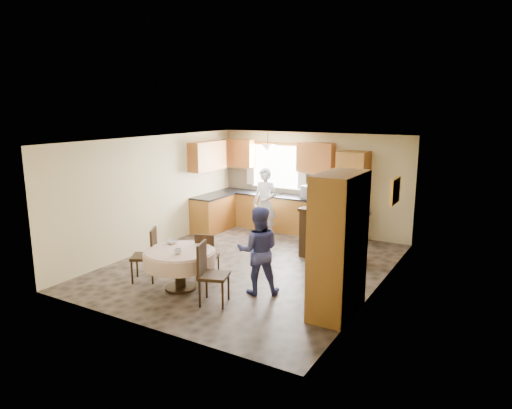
{
  "coord_description": "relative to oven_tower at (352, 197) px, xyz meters",
  "views": [
    {
      "loc": [
        4.44,
        -7.46,
        3.11
      ],
      "look_at": [
        -0.06,
        0.3,
        1.19
      ],
      "focal_mm": 32.0,
      "sensor_mm": 36.0,
      "label": 1
    }
  ],
  "objects": [
    {
      "name": "oven_lower",
      "position": [
        0.0,
        -0.31,
        -0.31
      ],
      "size": [
        0.56,
        0.01,
        0.45
      ],
      "primitive_type": "cube",
      "color": "black",
      "rests_on": "oven_tower"
    },
    {
      "name": "space_heater",
      "position": [
        0.51,
        -1.79,
        -0.81
      ],
      "size": [
        0.44,
        0.39,
        0.51
      ],
      "primitive_type": "cube",
      "rotation": [
        0.0,
        0.0,
        -0.42
      ],
      "color": "black",
      "rests_on": "floor"
    },
    {
      "name": "pendant",
      "position": [
        -2.15,
        -0.19,
        1.06
      ],
      "size": [
        0.36,
        0.36,
        0.18
      ],
      "primitive_type": "cone",
      "rotation": [
        3.14,
        0.0,
        0.0
      ],
      "color": "beige",
      "rests_on": "ceiling"
    },
    {
      "name": "wall_cab_left",
      "position": [
        -3.2,
        0.15,
        0.85
      ],
      "size": [
        0.85,
        0.33,
        0.72
      ],
      "primitive_type": "cube",
      "color": "#B16A2C",
      "rests_on": "wall_back"
    },
    {
      "name": "bottle_sideboard",
      "position": [
        0.45,
        -1.5,
        0.08
      ],
      "size": [
        0.15,
        0.15,
        0.31
      ],
      "primitive_type": "imported",
      "rotation": [
        0.0,
        0.0,
        0.22
      ],
      "color": "silver",
      "rests_on": "sideboard"
    },
    {
      "name": "person_dining",
      "position": [
        -0.35,
        -3.8,
        -0.31
      ],
      "size": [
        0.92,
        0.86,
        1.5
      ],
      "primitive_type": "imported",
      "rotation": [
        0.0,
        0.0,
        3.68
      ],
      "color": "#3E4487",
      "rests_on": "floor"
    },
    {
      "name": "chair_left",
      "position": [
        -2.36,
        -4.31,
        -0.52
      ],
      "size": [
        0.58,
        0.58,
        0.98
      ],
      "rotation": [
        0.0,
        0.0,
        -1.04
      ],
      "color": "#32200D",
      "rests_on": "floor"
    },
    {
      "name": "curtain_left",
      "position": [
        -2.9,
        0.24,
        0.59
      ],
      "size": [
        0.22,
        0.02,
        1.15
      ],
      "primitive_type": "cube",
      "color": "white",
      "rests_on": "wall_back"
    },
    {
      "name": "ceiling",
      "position": [
        -1.15,
        -2.69,
        1.44
      ],
      "size": [
        5.0,
        6.0,
        0.01
      ],
      "primitive_type": "cube",
      "color": "white",
      "rests_on": "wall_back"
    },
    {
      "name": "base_cab_back",
      "position": [
        -2.0,
        0.01,
        -0.62
      ],
      "size": [
        3.3,
        0.6,
        0.88
      ],
      "primitive_type": "cube",
      "color": "#B07A2F",
      "rests_on": "floor"
    },
    {
      "name": "bowl_sideboard",
      "position": [
        -0.11,
        -1.5,
        -0.05
      ],
      "size": [
        0.27,
        0.27,
        0.05
      ],
      "primitive_type": "imported",
      "rotation": [
        0.0,
        0.0,
        0.28
      ],
      "color": "#B2B2B2",
      "rests_on": "sideboard"
    },
    {
      "name": "sideboard",
      "position": [
        0.12,
        -1.5,
        -0.57
      ],
      "size": [
        1.42,
        0.66,
        0.99
      ],
      "primitive_type": "cube",
      "rotation": [
        0.0,
        0.0,
        -0.07
      ],
      "color": "#32200D",
      "rests_on": "floor"
    },
    {
      "name": "cupboard",
      "position": [
        1.07,
        -3.86,
        0.03
      ],
      "size": [
        0.57,
        1.14,
        2.18
      ],
      "primitive_type": "cube",
      "color": "#B07A2F",
      "rests_on": "floor"
    },
    {
      "name": "window",
      "position": [
        -2.15,
        0.29,
        0.54
      ],
      "size": [
        1.4,
        0.03,
        1.1
      ],
      "primitive_type": "cube",
      "color": "white",
      "rests_on": "wall_back"
    },
    {
      "name": "wall_right",
      "position": [
        1.35,
        -2.69,
        0.19
      ],
      "size": [
        0.02,
        6.0,
        2.5
      ],
      "primitive_type": "cube",
      "color": "#CDBB84",
      "rests_on": "floor"
    },
    {
      "name": "floor",
      "position": [
        -1.15,
        -2.69,
        -1.06
      ],
      "size": [
        5.0,
        6.0,
        0.01
      ],
      "primitive_type": "cube",
      "color": "brown",
      "rests_on": "ground"
    },
    {
      "name": "wall_cab_right",
      "position": [
        -1.0,
        0.15,
        0.85
      ],
      "size": [
        0.9,
        0.33,
        0.72
      ],
      "primitive_type": "cube",
      "color": "#B16A2C",
      "rests_on": "wall_back"
    },
    {
      "name": "bowl_table",
      "position": [
        -1.97,
        -4.08,
        -0.33
      ],
      "size": [
        0.23,
        0.23,
        0.06
      ],
      "primitive_type": "imported",
      "rotation": [
        0.0,
        0.0,
        -0.2
      ],
      "color": "#B2B2B2",
      "rests_on": "dining_table"
    },
    {
      "name": "cup_table",
      "position": [
        -1.49,
        -4.51,
        -0.31
      ],
      "size": [
        0.13,
        0.13,
        0.09
      ],
      "primitive_type": "imported",
      "rotation": [
        0.0,
        0.0,
        0.11
      ],
      "color": "#B2B2B2",
      "rests_on": "dining_table"
    },
    {
      "name": "microwave",
      "position": [
        -0.94,
        -0.04,
        0.02
      ],
      "size": [
        0.59,
        0.4,
        0.33
      ],
      "primitive_type": "imported",
      "rotation": [
        0.0,
        0.0,
        0.0
      ],
      "color": "silver",
      "rests_on": "counter_back"
    },
    {
      "name": "counter_left",
      "position": [
        -3.35,
        -0.89,
        -0.16
      ],
      "size": [
        0.64,
        1.2,
        0.04
      ],
      "primitive_type": "cube",
      "color": "black",
      "rests_on": "base_cab_left"
    },
    {
      "name": "wall_front",
      "position": [
        -1.15,
        -5.69,
        0.19
      ],
      "size": [
        5.0,
        0.02,
        2.5
      ],
      "primitive_type": "cube",
      "color": "#CDBB84",
      "rests_on": "floor"
    },
    {
      "name": "base_cab_left",
      "position": [
        -3.35,
        -0.89,
        -0.62
      ],
      "size": [
        0.6,
        1.2,
        0.88
      ],
      "primitive_type": "cube",
      "color": "#B07A2F",
      "rests_on": "floor"
    },
    {
      "name": "wall_back",
      "position": [
        -1.15,
        0.31,
        0.19
      ],
      "size": [
        5.0,
        0.02,
        2.5
      ],
      "primitive_type": "cube",
      "color": "#CDBB84",
      "rests_on": "floor"
    },
    {
      "name": "counter_back",
      "position": [
        -2.0,
        0.01,
        -0.16
      ],
      "size": [
        3.3,
        0.64,
        0.04
      ],
      "primitive_type": "cube",
      "color": "black",
      "rests_on": "base_cab_back"
    },
    {
      "name": "chair_right",
      "position": [
        -0.82,
        -4.56,
        -0.5
      ],
      "size": [
        0.56,
        0.56,
        1.01
      ],
      "rotation": [
        0.0,
        0.0,
        1.9
      ],
      "color": "#32200D",
      "rests_on": "floor"
    },
    {
      "name": "person_sink",
      "position": [
        -1.88,
        -0.79,
        -0.21
      ],
      "size": [
        0.63,
        0.43,
        1.7
      ],
      "primitive_type": "imported",
      "rotation": [
        0.0,
        0.0,
        0.04
      ],
      "color": "silver",
      "rests_on": "floor"
    },
    {
      "name": "oven_tower",
      "position": [
        0.0,
        0.0,
        0.0
      ],
      "size": [
        0.66,
        0.62,
        2.12
      ],
      "primitive_type": "cube",
      "color": "#B07A2F",
      "rests_on": "floor"
    },
    {
      "name": "framed_picture",
      "position": [
        1.32,
        -1.51,
        0.5
      ],
      "size": [
        0.06,
        0.59,
        0.49
      ],
      "color": "gold",
      "rests_on": "wall_right"
    },
    {
      "name": "oven_upper",
      "position": [
        0.0,
        -0.31,
        0.19
      ],
      "size": [
        0.56,
        0.01,
        0.45
      ],
      "primitive_type": "cube",
      "color": "black",
      "rests_on": "oven_tower"
    },
    {
      "name": "backsplash",
      "position": [
        -2.0,
        0.3,
        0.12
      ],
      "size": [
        3.3,
        0.02,
        0.55
      ],
      "primitive_type": "cube",
      "color": "#C6B08C",
      "rests_on": "wall_back"
    },
    {
      "name": "wall_left",
      "position": [
        -3.65,
        -2.69,
        0.19
      ],
      "size": [
        0.02,
        6.0,
        2.5
      ],
      "primitive_type": "cube",
      "color": "#CDBB84",
      "rests_on": "floor"
    },
    {
      "name": "chair_back",
      "position": [
        -1.51,
        -3.7,
        -0.58
      ],
      "size": [
        0.48,
        0.48,
        0.87
      ],
      "rotation": [
        0.0,
        0.0,
        3.48
      ],
      "color": "#32200D",
      "rests_on": "floor"
    },
    {
      "name": "dining_table",
      "position": [
        -1.61,
        -4.32,
        -0.51
      ],
      "size": [
        1.24,
        1.24,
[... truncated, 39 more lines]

